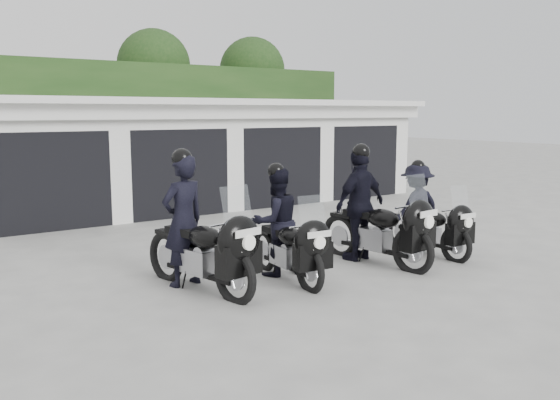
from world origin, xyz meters
TOP-DOWN VIEW (x-y plane):
  - ground at (0.00, 0.00)m, footprint 80.00×80.00m
  - garage_block at (-0.00, 8.06)m, footprint 16.40×6.80m
  - background_vegetation at (0.37, 12.92)m, footprint 20.00×3.90m
  - police_bike_a at (-2.47, -0.29)m, footprint 1.03×2.45m
  - police_bike_b at (-1.07, -0.46)m, footprint 0.90×2.16m
  - police_bike_c at (0.76, -0.50)m, footprint 1.24×2.46m
  - police_bike_d at (2.06, -0.59)m, footprint 1.09×2.06m

SIDE VIEW (x-z plane):
  - ground at x=0.00m, z-range 0.00..0.00m
  - police_bike_d at x=2.06m, z-range -0.13..1.66m
  - police_bike_b at x=-1.07m, z-range -0.15..1.73m
  - police_bike_a at x=-2.47m, z-range -0.22..1.93m
  - police_bike_c at x=0.76m, z-range -0.16..1.98m
  - garage_block at x=0.00m, z-range -0.06..2.90m
  - background_vegetation at x=0.37m, z-range -0.13..5.67m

